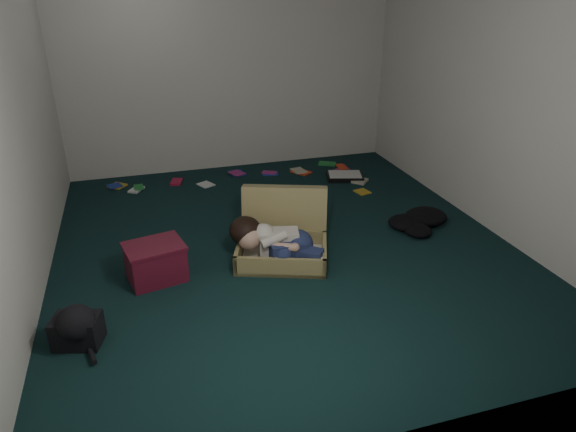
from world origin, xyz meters
TOP-DOWN VIEW (x-y plane):
  - floor at (0.00, 0.00)m, footprint 4.50×4.50m
  - wall_back at (0.00, 2.25)m, footprint 4.50×0.00m
  - wall_front at (0.00, -2.25)m, footprint 4.50×0.00m
  - wall_left at (-2.00, 0.00)m, footprint 0.00×4.50m
  - wall_right at (2.00, 0.00)m, footprint 0.00×4.50m
  - suitcase at (-0.05, -0.16)m, footprint 0.97×0.95m
  - person at (-0.16, -0.32)m, footprint 0.75×0.59m
  - maroon_bin at (-1.15, -0.28)m, footprint 0.52×0.44m
  - backpack at (-1.70, -0.96)m, footprint 0.45×0.40m
  - clothing_pile at (1.38, -0.10)m, footprint 0.49×0.44m
  - paper_tray at (1.19, 1.41)m, footprint 0.50×0.43m
  - book_scatter at (0.28, 1.68)m, footprint 2.98×1.24m

SIDE VIEW (x-z plane):
  - floor at x=0.00m, z-range 0.00..0.00m
  - book_scatter at x=0.28m, z-range 0.00..0.02m
  - paper_tray at x=1.19m, z-range 0.00..0.06m
  - clothing_pile at x=1.38m, z-range 0.00..0.13m
  - backpack at x=-1.70m, z-range 0.00..0.23m
  - maroon_bin at x=-1.15m, z-range 0.00..0.31m
  - suitcase at x=-0.05m, z-range -0.11..0.45m
  - person at x=-0.16m, z-range 0.04..0.38m
  - wall_back at x=0.00m, z-range -0.95..3.55m
  - wall_front at x=0.00m, z-range -0.95..3.55m
  - wall_left at x=-2.00m, z-range -0.95..3.55m
  - wall_right at x=2.00m, z-range -0.95..3.55m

